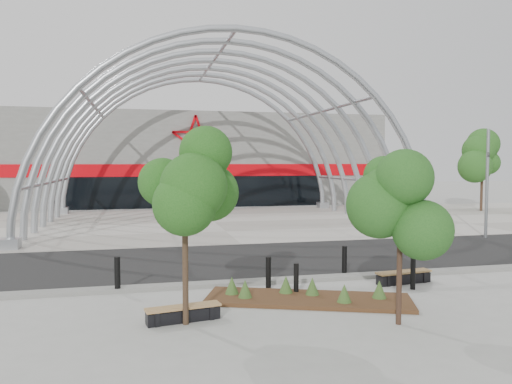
{
  "coord_description": "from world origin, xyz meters",
  "views": [
    {
      "loc": [
        -4.46,
        -15.2,
        3.8
      ],
      "look_at": [
        0.0,
        4.0,
        2.6
      ],
      "focal_mm": 35.0,
      "sensor_mm": 36.0,
      "label": 1
    }
  ],
  "objects": [
    {
      "name": "bollard_0",
      "position": [
        -5.15,
        -0.36,
        0.52
      ],
      "size": [
        0.17,
        0.17,
        1.05
      ],
      "primitive_type": "cylinder",
      "color": "black",
      "rests_on": "ground"
    },
    {
      "name": "street_tree_1",
      "position": [
        1.38,
        -4.8,
        2.68
      ],
      "size": [
        1.58,
        1.58,
        3.73
      ],
      "color": "black",
      "rests_on": "ground"
    },
    {
      "name": "bench_0",
      "position": [
        -3.51,
        -3.45,
        0.18
      ],
      "size": [
        1.83,
        0.7,
        0.38
      ],
      "color": "black",
      "rests_on": "ground"
    },
    {
      "name": "street_tree_0",
      "position": [
        -3.47,
        -3.68,
        3.11
      ],
      "size": [
        1.9,
        1.9,
        4.33
      ],
      "color": "#302317",
      "rests_on": "ground"
    },
    {
      "name": "kerb",
      "position": [
        0.0,
        -0.25,
        0.06
      ],
      "size": [
        60.0,
        0.5,
        0.12
      ],
      "primitive_type": "cube",
      "color": "slate",
      "rests_on": "ground"
    },
    {
      "name": "arena_building",
      "position": [
        0.0,
        33.45,
        3.99
      ],
      "size": [
        34.0,
        15.24,
        8.0
      ],
      "color": "slate",
      "rests_on": "ground"
    },
    {
      "name": "bench_1",
      "position": [
        3.51,
        -1.27,
        0.19
      ],
      "size": [
        1.89,
        0.66,
        0.39
      ],
      "color": "black",
      "rests_on": "ground"
    },
    {
      "name": "vault_canopy",
      "position": [
        0.0,
        15.5,
        0.02
      ],
      "size": [
        20.8,
        15.8,
        20.36
      ],
      "color": "#A4A8AE",
      "rests_on": "ground"
    },
    {
      "name": "bollard_1",
      "position": [
        -0.18,
        -1.83,
        0.46
      ],
      "size": [
        0.15,
        0.15,
        0.91
      ],
      "primitive_type": "cylinder",
      "color": "black",
      "rests_on": "ground"
    },
    {
      "name": "bg_tree_1",
      "position": [
        21.0,
        18.0,
        4.25
      ],
      "size": [
        2.7,
        2.7,
        5.91
      ],
      "color": "black",
      "rests_on": "ground"
    },
    {
      "name": "planting_bed",
      "position": [
        -0.11,
        -2.44,
        0.14
      ],
      "size": [
        5.78,
        3.55,
        0.59
      ],
      "color": "#3D2717",
      "rests_on": "ground"
    },
    {
      "name": "bollard_3",
      "position": [
        3.41,
        -1.98,
        0.47
      ],
      "size": [
        0.15,
        0.15,
        0.94
      ],
      "primitive_type": "cylinder",
      "color": "black",
      "rests_on": "ground"
    },
    {
      "name": "signal_pole",
      "position": [
        12.25,
        6.2,
        2.83
      ],
      "size": [
        0.23,
        0.77,
        5.41
      ],
      "color": "gray",
      "rests_on": "ground"
    },
    {
      "name": "road",
      "position": [
        0.0,
        3.5,
        0.01
      ],
      "size": [
        140.0,
        7.0,
        0.02
      ],
      "primitive_type": "cube",
      "color": "black",
      "rests_on": "ground"
    },
    {
      "name": "forecourt",
      "position": [
        0.0,
        15.5,
        0.02
      ],
      "size": [
        60.0,
        17.0,
        0.04
      ],
      "primitive_type": "cube",
      "color": "#9A958B",
      "rests_on": "ground"
    },
    {
      "name": "bollard_2",
      "position": [
        -0.81,
        -1.12,
        0.5
      ],
      "size": [
        0.16,
        0.16,
        1.0
      ],
      "primitive_type": "cylinder",
      "color": "black",
      "rests_on": "ground"
    },
    {
      "name": "ground",
      "position": [
        0.0,
        0.0,
        0.0
      ],
      "size": [
        140.0,
        140.0,
        0.0
      ],
      "primitive_type": "plane",
      "color": "#979792",
      "rests_on": "ground"
    },
    {
      "name": "bollard_4",
      "position": [
        2.1,
        0.07,
        0.5
      ],
      "size": [
        0.16,
        0.16,
        1.01
      ],
      "primitive_type": "cylinder",
      "color": "black",
      "rests_on": "ground"
    }
  ]
}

